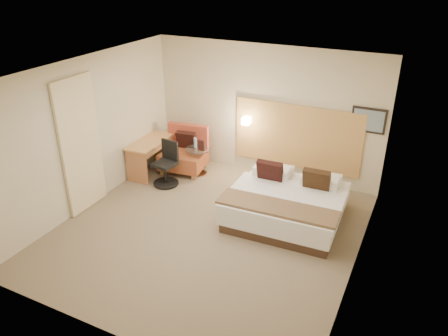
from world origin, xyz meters
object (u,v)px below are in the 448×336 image
at_px(desk_chair, 167,167).
at_px(bed, 287,203).
at_px(desk, 151,148).
at_px(side_table, 198,160).
at_px(lounge_chair, 185,153).

bearing_deg(desk_chair, bed, -3.53).
relative_size(desk, desk_chair, 1.31).
height_order(side_table, desk, desk).
xyz_separation_m(bed, desk, (-3.17, 0.47, 0.26)).
relative_size(bed, desk_chair, 2.21).
relative_size(side_table, desk_chair, 0.65).
height_order(bed, desk_chair, bed).
bearing_deg(lounge_chair, bed, -18.92).
bearing_deg(bed, side_table, 159.79).
bearing_deg(desk, side_table, 21.01).
height_order(lounge_chair, desk_chair, lounge_chair).
xyz_separation_m(side_table, desk_chair, (-0.36, -0.66, 0.05)).
xyz_separation_m(bed, side_table, (-2.24, 0.82, 0.02)).
bearing_deg(side_table, desk_chair, -118.35).
height_order(side_table, desk_chair, desk_chair).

